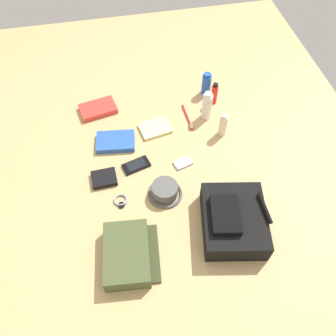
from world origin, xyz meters
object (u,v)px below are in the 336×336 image
object	(u,v)px
toothpaste_tube	(207,106)
lotion_bottle	(223,125)
bucket_hat	(165,191)
wallet	(104,178)
paperback_novel	(98,109)
backpack	(233,220)
sunscreen_spray	(214,94)
media_player	(183,163)
toiletry_pouch	(128,254)
wristwatch	(121,201)
travel_guidebook	(116,142)
cell_phone	(136,165)
toothbrush	(188,118)
notepad	(155,128)
deodorant_spray	(206,84)

from	to	relation	value
toothpaste_tube	lotion_bottle	distance (m)	0.14
bucket_hat	wallet	bearing A→B (deg)	-116.89
bucket_hat	paperback_novel	world-z (taller)	bucket_hat
lotion_bottle	backpack	bearing A→B (deg)	-11.92
sunscreen_spray	media_player	xyz separation A→B (m)	(0.37, -0.25, -0.05)
toiletry_pouch	toothpaste_tube	xyz separation A→B (m)	(-0.68, 0.49, 0.04)
paperback_novel	wristwatch	size ratio (longest dim) A/B	2.85
sunscreen_spray	travel_guidebook	distance (m)	0.57
paperback_novel	cell_phone	world-z (taller)	paperback_novel
bucket_hat	wallet	xyz separation A→B (m)	(-0.13, -0.25, -0.01)
toiletry_pouch	wristwatch	bearing A→B (deg)	179.88
bucket_hat	sunscreen_spray	bearing A→B (deg)	144.70
paperback_novel	media_player	distance (m)	0.56
travel_guidebook	backpack	bearing A→B (deg)	37.79
backpack	lotion_bottle	size ratio (longest dim) A/B	2.64
wallet	cell_phone	bearing A→B (deg)	104.74
toothbrush	notepad	xyz separation A→B (m)	(0.04, -0.18, 0.00)
bucket_hat	toothbrush	distance (m)	0.47
cell_phone	toothbrush	distance (m)	0.39
toothbrush	wallet	xyz separation A→B (m)	(0.29, -0.46, 0.01)
toiletry_pouch	media_player	size ratio (longest dim) A/B	2.79
deodorant_spray	notepad	xyz separation A→B (m)	(0.21, -0.32, -0.05)
toothbrush	bucket_hat	bearing A→B (deg)	-25.70
backpack	sunscreen_spray	bearing A→B (deg)	170.19
deodorant_spray	cell_phone	xyz separation A→B (m)	(0.42, -0.44, -0.05)
paperback_novel	lotion_bottle	bearing A→B (deg)	64.49
toiletry_pouch	paperback_novel	bearing A→B (deg)	-176.63
sunscreen_spray	cell_phone	world-z (taller)	sunscreen_spray
toiletry_pouch	cell_phone	bearing A→B (deg)	167.82
wristwatch	notepad	size ratio (longest dim) A/B	0.47
notepad	toothpaste_tube	bearing A→B (deg)	86.45
paperback_novel	wristwatch	distance (m)	0.57
backpack	bucket_hat	size ratio (longest dim) A/B	2.22
bucket_hat	cell_phone	xyz separation A→B (m)	(-0.18, -0.10, -0.02)
backpack	deodorant_spray	size ratio (longest dim) A/B	2.66
deodorant_spray	bucket_hat	bearing A→B (deg)	-29.94
toothbrush	lotion_bottle	bearing A→B (deg)	47.81
media_player	paperback_novel	bearing A→B (deg)	-139.85
deodorant_spray	cell_phone	distance (m)	0.61
toiletry_pouch	toothbrush	world-z (taller)	toiletry_pouch
sunscreen_spray	toothbrush	bearing A→B (deg)	-59.89
backpack	bucket_hat	distance (m)	0.32
bucket_hat	notepad	xyz separation A→B (m)	(-0.38, 0.03, -0.02)
deodorant_spray	wristwatch	distance (m)	0.80
toothpaste_tube	wristwatch	bearing A→B (deg)	-49.72
toothpaste_tube	cell_phone	size ratio (longest dim) A/B	1.16
lotion_bottle	media_player	bearing A→B (deg)	-58.01
deodorant_spray	media_player	distance (m)	0.51
lotion_bottle	wallet	world-z (taller)	lotion_bottle
sunscreen_spray	toothpaste_tube	distance (m)	0.12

